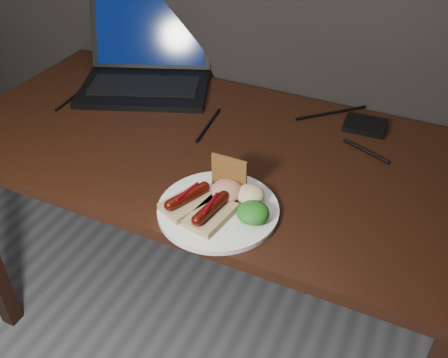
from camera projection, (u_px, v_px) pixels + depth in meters
desk at (211, 170)px, 1.37m from camera, size 1.40×0.70×0.75m
laptop at (147, 67)px, 1.56m from camera, size 0.49×0.46×0.25m
hard_drive at (365, 125)px, 1.37m from camera, size 0.12×0.09×0.02m
desk_cables at (234, 117)px, 1.41m from camera, size 0.94×0.40×0.01m
plate at (218, 210)px, 1.09m from camera, size 0.29×0.29×0.01m
bread_sausage_left at (188, 200)px, 1.08m from camera, size 0.11×0.13×0.04m
bread_sausage_center at (211, 212)px, 1.05m from camera, size 0.09×0.12×0.04m
crispbread at (229, 173)px, 1.12m from camera, size 0.09×0.01×0.08m
salad_greens at (253, 213)px, 1.05m from camera, size 0.07×0.07×0.04m
salsa_mound at (227, 190)px, 1.11m from camera, size 0.07×0.07×0.04m
coleslaw_mound at (250, 194)px, 1.10m from camera, size 0.06×0.06×0.04m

